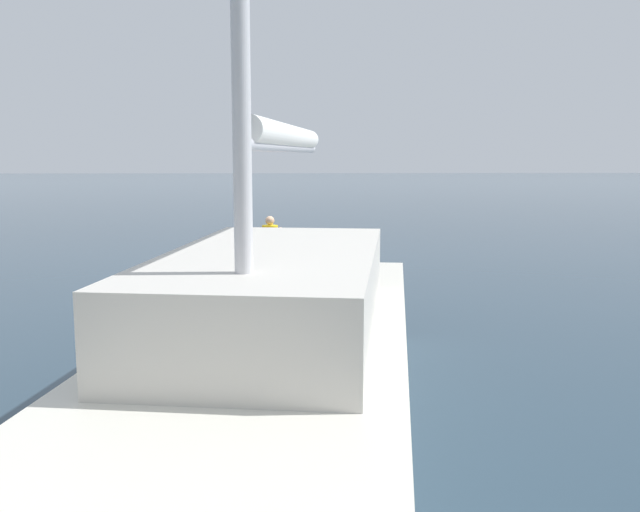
% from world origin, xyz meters
% --- Properties ---
extents(ground_plane, '(160.00, 160.00, 0.00)m').
position_xyz_m(ground_plane, '(0.00, 0.00, 0.00)').
color(ground_plane, '#283D4C').
extents(kayak, '(3.27, 4.41, 0.26)m').
position_xyz_m(kayak, '(0.01, -0.54, 0.13)').
color(kayak, red).
rests_on(kayak, ground).
extents(kayaker, '(1.94, 1.35, 0.76)m').
position_xyz_m(kayaker, '(0.06, -0.47, 0.58)').
color(kayaker, yellow).
rests_on(kayaker, kayak).
extents(sailboat_outer_mooring, '(3.27, 9.06, 12.32)m').
position_xyz_m(sailboat_outer_mooring, '(-0.29, 10.64, 0.70)').
color(sailboat_outer_mooring, silver).
rests_on(sailboat_outer_mooring, ground).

